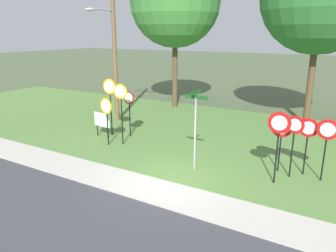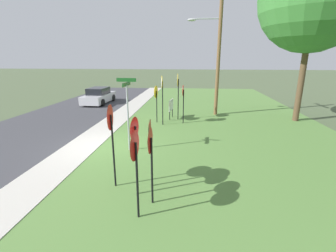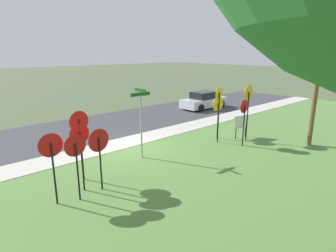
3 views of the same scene
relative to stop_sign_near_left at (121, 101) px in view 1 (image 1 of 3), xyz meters
name	(u,v)px [view 1 (image 1 of 3)]	position (x,y,z in m)	size (l,w,h in m)	color
ground_plane	(167,182)	(3.86, -2.38, -2.12)	(160.00, 160.00, 0.00)	#4C5B3D
sidewalk_strip	(155,191)	(3.86, -3.18, -2.09)	(44.00, 1.60, 0.06)	#BCB7AD
grass_median	(227,137)	(3.86, 3.62, -2.10)	(44.00, 12.00, 0.04)	#567F3D
stop_sign_near_left	(121,101)	(0.00, 0.00, 0.00)	(0.68, 0.15, 2.88)	black
stop_sign_near_right	(110,94)	(-1.35, 0.83, 0.06)	(0.77, 0.10, 2.92)	black
stop_sign_far_left	(106,111)	(-0.52, -0.43, -0.44)	(0.75, 0.13, 2.26)	black
stop_sign_far_center	(129,104)	(-0.46, 1.20, -0.41)	(0.65, 0.10, 2.33)	black
yield_sign_near_left	(294,132)	(7.54, 0.19, -0.36)	(0.66, 0.12, 2.32)	black
yield_sign_near_right	(308,133)	(7.94, 0.69, -0.48)	(0.70, 0.10, 2.17)	black
yield_sign_far_left	(279,131)	(7.17, -0.60, -0.15)	(0.76, 0.12, 2.58)	black
yield_sign_far_right	(327,136)	(8.58, 0.44, -0.39)	(0.73, 0.11, 2.27)	black
yield_sign_center	(281,131)	(7.06, 0.53, -0.50)	(0.79, 0.12, 2.15)	black
street_name_post	(195,124)	(4.22, -0.91, -0.26)	(0.96, 0.82, 3.08)	#9EA0A8
utility_pole	(113,40)	(-3.05, 3.27, 2.64)	(2.10, 2.25, 8.75)	brown
notice_board	(102,121)	(-1.57, 0.38, -1.25)	(1.09, 0.18, 1.25)	black
oak_tree_left	(175,2)	(-1.85, 8.38, 5.00)	(6.01, 6.01, 10.11)	brown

